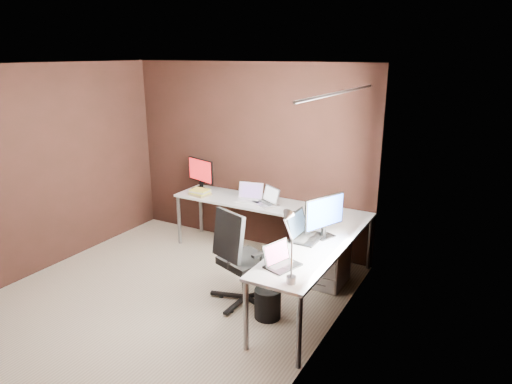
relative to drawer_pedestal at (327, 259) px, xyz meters
The scene contains 15 objects.
room 1.82m from the drawer_pedestal, 135.13° to the right, with size 3.60×3.60×2.50m.
desk 0.71m from the drawer_pedestal, 169.36° to the right, with size 2.65×2.25×0.73m.
drawer_pedestal is the anchor object (origin of this frame).
monitor_left 2.25m from the drawer_pedestal, 167.83° to the left, with size 0.50×0.20×0.44m.
monitor_right 0.78m from the drawer_pedestal, 78.66° to the right, with size 0.24×0.52×0.45m.
laptop_white 1.38m from the drawer_pedestal, 164.29° to the left, with size 0.37×0.30×0.22m.
laptop_silver 1.12m from the drawer_pedestal, 161.15° to the left, with size 0.40×0.36×0.22m.
laptop_black_big 0.70m from the drawer_pedestal, 102.65° to the right, with size 0.30×0.42×0.27m.
laptop_black_small 1.29m from the drawer_pedestal, 91.32° to the right, with size 0.31×0.37×0.21m.
book_stack 2.01m from the drawer_pedestal, behind, with size 0.30×0.25×0.08m.
mouse_left 1.93m from the drawer_pedestal, behind, with size 0.09×0.06×0.03m, color black.
mouse_corner 0.68m from the drawer_pedestal, 162.77° to the left, with size 0.09×0.06×0.04m, color black.
desk_lamp 1.62m from the drawer_pedestal, 84.55° to the right, with size 0.20×0.23×0.62m.
office_chair 1.07m from the drawer_pedestal, 127.17° to the right, with size 0.60×0.64×1.08m.
wastebasket 1.04m from the drawer_pedestal, 105.02° to the right, with size 0.27×0.27×0.31m, color black.
Camera 1 is at (3.06, -3.50, 2.61)m, focal length 32.00 mm.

